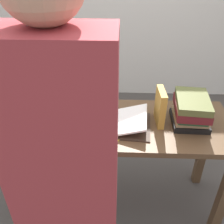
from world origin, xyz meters
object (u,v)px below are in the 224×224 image
at_px(person_reader, 70,201).
at_px(book_standing_upright, 160,107).
at_px(coffee_mug, 68,118).
at_px(book_stack_tall, 191,110).
at_px(reading_lamp, 57,54).
at_px(pencil, 116,142).
at_px(open_book, 105,121).

bearing_deg(person_reader, book_standing_upright, -121.99).
bearing_deg(coffee_mug, person_reader, -78.10).
relative_size(book_stack_tall, coffee_mug, 3.12).
bearing_deg(book_stack_tall, coffee_mug, -176.73).
relative_size(coffee_mug, person_reader, 0.06).
xyz_separation_m(reading_lamp, person_reader, (0.20, -0.83, -0.29)).
relative_size(book_standing_upright, coffee_mug, 2.25).
xyz_separation_m(book_standing_upright, reading_lamp, (-0.63, 0.14, 0.27)).
relative_size(book_stack_tall, reading_lamp, 0.60).
height_order(pencil, person_reader, person_reader).
height_order(reading_lamp, coffee_mug, reading_lamp).
xyz_separation_m(book_stack_tall, reading_lamp, (-0.82, 0.15, 0.29)).
relative_size(book_stack_tall, pencil, 2.19).
distance_m(reading_lamp, pencil, 0.64).
relative_size(open_book, book_standing_upright, 2.62).
distance_m(open_book, book_stack_tall, 0.53).
bearing_deg(open_book, person_reader, -93.39).
xyz_separation_m(coffee_mug, person_reader, (0.13, -0.64, 0.05)).
relative_size(reading_lamp, coffee_mug, 5.19).
bearing_deg(person_reader, book_stack_tall, -132.09).
height_order(open_book, pencil, open_book).
xyz_separation_m(book_standing_upright, pencil, (-0.26, -0.22, -0.11)).
height_order(book_standing_upright, coffee_mug, book_standing_upright).
xyz_separation_m(open_book, book_stack_tall, (0.52, 0.03, 0.07)).
bearing_deg(pencil, book_stack_tall, 25.35).
relative_size(open_book, pencil, 4.15).
bearing_deg(coffee_mug, book_stack_tall, 3.27).
relative_size(open_book, person_reader, 0.34).
distance_m(reading_lamp, person_reader, 0.90).
height_order(open_book, person_reader, person_reader).
distance_m(coffee_mug, person_reader, 0.66).
height_order(book_standing_upright, person_reader, person_reader).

